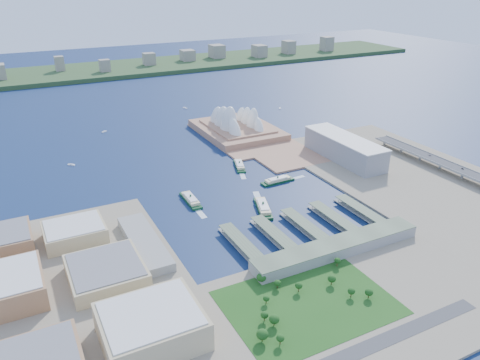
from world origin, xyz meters
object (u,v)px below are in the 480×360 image
car_b (463,169)px  ferry_b (239,164)px  toaster_building (344,149)px  car_c (430,155)px  ferry_d (278,179)px  ferry_a (191,198)px  ferry_c (263,206)px  opera_house (237,117)px

car_b → ferry_b: bearing=145.3°
toaster_building → car_c: size_ratio=37.63×
ferry_d → car_b: bearing=-116.5°
toaster_building → ferry_a: 274.55m
ferry_c → ferry_d: size_ratio=1.15×
opera_house → ferry_d: opera_house is taller
ferry_a → ferry_b: 135.96m
toaster_building → ferry_c: toaster_building is taller
toaster_building → car_c: toaster_building is taller
ferry_a → ferry_b: (111.80, 77.37, -0.30)m
ferry_d → car_b: (247.26, -110.59, 10.64)m
ferry_b → car_b: car_b is taller
ferry_b → toaster_building: bearing=0.9°
car_c → ferry_a: bearing=-7.2°
ferry_c → car_b: size_ratio=15.86×
opera_house → ferry_c: 309.84m
ferry_d → car_b: 271.07m
opera_house → car_b: opera_house is taller
ferry_c → car_b: bearing=-169.8°
car_b → ferry_c: bearing=171.4°
opera_house → car_b: (199.00, -335.54, -16.54)m
opera_house → toaster_building: 219.62m
toaster_building → car_b: bearing=-51.2°
ferry_d → car_b: car_b is taller
ferry_a → car_c: 385.14m
car_b → car_c: size_ratio=0.90×
toaster_building → ferry_b: size_ratio=3.06×
toaster_building → ferry_b: (-161.13, 51.79, -15.70)m
toaster_building → ferry_a: bearing=-174.6°
ferry_a → ferry_c: ferry_c is taller
ferry_b → ferry_c: ferry_c is taller
ferry_a → car_c: car_c is taller
car_b → ferry_a: bearing=163.9°
opera_house → car_c: size_ratio=43.70×
ferry_c → ferry_d: (60.77, 63.87, -0.75)m
toaster_building → car_b: 174.00m
ferry_a → ferry_c: bearing=-39.0°
opera_house → toaster_building: size_ratio=1.16×
opera_house → ferry_b: (-71.13, -148.21, -27.20)m
toaster_building → ferry_d: toaster_building is taller
opera_house → ferry_c: bearing=-110.7°
ferry_d → car_c: car_c is taller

